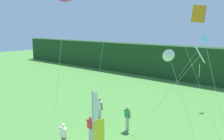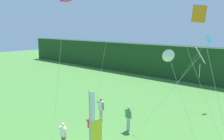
{
  "view_description": "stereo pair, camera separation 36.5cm",
  "coord_description": "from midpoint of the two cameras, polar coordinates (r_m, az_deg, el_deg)",
  "views": [
    {
      "loc": [
        8.94,
        -7.45,
        6.73
      ],
      "look_at": [
        -0.21,
        2.63,
        4.42
      ],
      "focal_mm": 40.59,
      "sensor_mm": 36.0,
      "label": 1
    },
    {
      "loc": [
        9.2,
        -7.2,
        6.73
      ],
      "look_at": [
        -0.21,
        2.63,
        4.42
      ],
      "focal_mm": 40.59,
      "sensor_mm": 36.0,
      "label": 2
    }
  ],
  "objects": [
    {
      "name": "kite_cyan_diamond_6",
      "position": [
        23.0,
        19.09,
        5.61
      ],
      "size": [
        2.79,
        3.03,
        6.07
      ],
      "color": "brown",
      "rests_on": "ground"
    },
    {
      "name": "kite_white_diamond_5",
      "position": [
        13.47,
        17.75,
        2.15
      ],
      "size": [
        4.25,
        0.78,
        5.73
      ],
      "color": "brown",
      "rests_on": "ground"
    },
    {
      "name": "kite_white_delta_1",
      "position": [
        12.87,
        12.03,
        2.96
      ],
      "size": [
        1.92,
        1.27,
        5.64
      ],
      "color": "brown",
      "rests_on": "ground"
    },
    {
      "name": "person_far_left",
      "position": [
        16.88,
        2.87,
        -10.61
      ],
      "size": [
        0.55,
        0.48,
        1.66
      ],
      "color": "#B7B2A3",
      "rests_on": "ground"
    },
    {
      "name": "kite_orange_box_0",
      "position": [
        13.38,
        18.24,
        11.82
      ],
      "size": [
        2.16,
        1.21,
        7.8
      ],
      "color": "brown",
      "rests_on": "ground"
    },
    {
      "name": "person_far_right",
      "position": [
        15.35,
        -5.56,
        -12.91
      ],
      "size": [
        0.55,
        0.48,
        1.61
      ],
      "color": "#B7B2A3",
      "rests_on": "ground"
    },
    {
      "name": "person_mid_field",
      "position": [
        14.42,
        -11.61,
        -14.53
      ],
      "size": [
        0.55,
        0.48,
        1.64
      ],
      "color": "brown",
      "rests_on": "ground"
    },
    {
      "name": "person_near_banner",
      "position": [
        18.18,
        -3.38,
        -8.89
      ],
      "size": [
        0.55,
        0.48,
        1.78
      ],
      "color": "#B7B2A3",
      "rests_on": "ground"
    }
  ]
}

